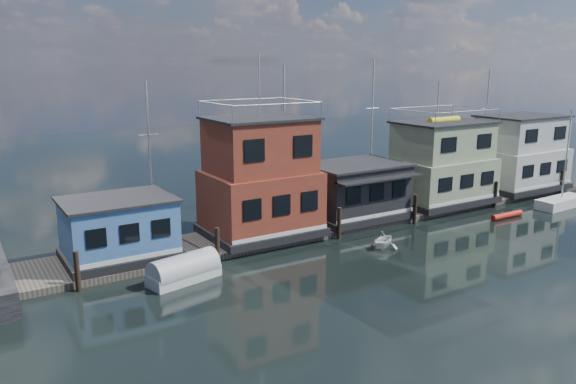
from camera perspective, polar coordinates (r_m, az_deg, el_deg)
ground at (r=34.94m, az=19.71°, el=-7.38°), size 160.00×160.00×0.00m
dock at (r=42.91m, az=7.23°, el=-2.63°), size 48.00×5.00×0.40m
houseboat_blue at (r=34.41m, az=-16.81°, el=-3.61°), size 6.40×4.90×3.66m
houseboat_red at (r=37.35m, az=-2.83°, el=1.25°), size 7.40×5.90×11.86m
houseboat_dark at (r=42.05m, az=6.80°, el=0.17°), size 7.40×6.10×4.06m
houseboat_green at (r=47.86m, az=15.32°, el=2.76°), size 8.40×5.90×7.03m
houseboat_white at (r=55.52m, az=22.43°, el=3.60°), size 8.40×5.90×6.66m
pilings at (r=40.41m, az=9.38°, el=-2.38°), size 42.28×0.28×2.20m
background_masts at (r=49.37m, az=7.36°, el=5.78°), size 36.40×0.16×12.00m
dinghy_white at (r=36.88m, az=9.66°, el=-4.76°), size 2.69×2.52×1.14m
red_kayak at (r=46.37m, az=21.35°, el=-2.22°), size 3.16×0.50×0.46m
day_sailer at (r=51.70m, az=26.01°, el=-0.87°), size 5.16×1.91×8.04m
tarp_runabout at (r=31.56m, az=-10.53°, el=-7.84°), size 4.26×2.42×1.63m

